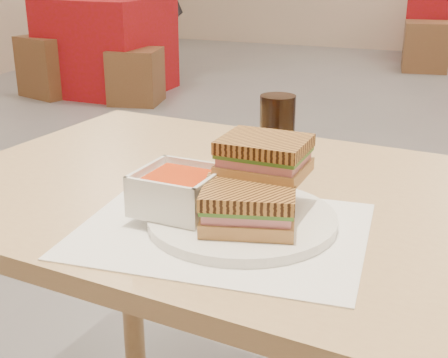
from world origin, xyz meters
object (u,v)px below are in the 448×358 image
at_px(bg_chair_0r, 136,76).
at_px(bg_chair_2l, 426,47).
at_px(plate, 242,219).
at_px(soup_bowl, 179,192).
at_px(panini_lower, 249,206).
at_px(bg_chair_0l, 53,66).
at_px(main_table, 288,264).
at_px(bg_table_0, 108,45).
at_px(cola_glass, 277,133).

bearing_deg(bg_chair_0r, bg_chair_2l, 50.07).
bearing_deg(plate, soup_bowl, -168.91).
xyz_separation_m(panini_lower, bg_chair_0l, (-2.97, 3.42, -0.55)).
xyz_separation_m(soup_bowl, bg_chair_2l, (-0.13, 5.75, -0.55)).
xyz_separation_m(main_table, bg_chair_0r, (-2.21, 3.27, -0.43)).
bearing_deg(main_table, panini_lower, -95.70).
height_order(bg_table_0, bg_chair_0l, bg_table_0).
height_order(main_table, bg_table_0, bg_table_0).
bearing_deg(panini_lower, plate, 123.67).
height_order(bg_table_0, bg_chair_2l, bg_table_0).
bearing_deg(cola_glass, plate, -82.95).
distance_m(plate, bg_chair_0l, 4.53).
bearing_deg(bg_chair_2l, main_table, -87.36).
xyz_separation_m(bg_chair_0l, bg_chair_0r, (0.78, 0.00, -0.03)).
bearing_deg(bg_chair_0l, soup_bowl, -49.99).
bearing_deg(plate, bg_table_0, 125.25).
distance_m(main_table, plate, 0.18).
height_order(cola_glass, bg_table_0, cola_glass).
distance_m(soup_bowl, cola_glass, 0.28).
bearing_deg(bg_chair_0r, main_table, -55.97).
height_order(main_table, bg_chair_0r, main_table).
distance_m(plate, cola_glass, 0.26).
xyz_separation_m(main_table, bg_table_0, (-2.63, 3.56, -0.25)).
relative_size(main_table, panini_lower, 8.53).
height_order(soup_bowl, bg_chair_0r, soup_bowl).
height_order(main_table, cola_glass, cola_glass).
height_order(bg_table_0, bg_chair_0r, bg_table_0).
distance_m(soup_bowl, bg_chair_0l, 4.48).
bearing_deg(soup_bowl, bg_chair_0l, 130.01).
xyz_separation_m(main_table, soup_bowl, (-0.13, -0.14, 0.16)).
relative_size(main_table, bg_chair_0l, 2.36).
distance_m(bg_chair_0l, bg_chair_0r, 0.78).
bearing_deg(panini_lower, bg_chair_0r, 122.65).
relative_size(bg_chair_0l, bg_chair_0r, 1.19).
bearing_deg(main_table, bg_table_0, 126.53).
bearing_deg(main_table, bg_chair_0r, 124.03).
bearing_deg(cola_glass, soup_bowl, -102.43).
xyz_separation_m(bg_table_0, bg_chair_2l, (2.38, 2.05, -0.15)).
height_order(main_table, plate, plate).
distance_m(bg_chair_0r, bg_chair_2l, 3.04).
height_order(plate, panini_lower, panini_lower).
distance_m(panini_lower, bg_chair_2l, 5.79).
relative_size(main_table, bg_chair_0r, 2.81).
distance_m(plate, bg_table_0, 4.52).
bearing_deg(main_table, plate, -106.61).
xyz_separation_m(plate, bg_chair_0l, (-2.95, 3.39, -0.52)).
bearing_deg(cola_glass, bg_table_0, 126.86).
relative_size(panini_lower, bg_chair_2l, 0.30).
distance_m(plate, soup_bowl, 0.10).
height_order(bg_chair_0l, bg_chair_0r, bg_chair_0l).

